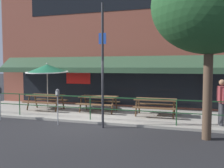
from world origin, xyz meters
TOP-DOWN VIEW (x-y plane):
  - ground_plane at (0.00, 0.00)m, footprint 120.00×120.00m
  - patio_deck at (0.00, 2.00)m, footprint 15.00×4.00m
  - restaurant_building at (-0.00, 4.23)m, footprint 15.00×1.60m
  - patio_railing at (0.00, 0.30)m, footprint 13.84×0.04m
  - picnic_table_left at (-3.05, 1.81)m, footprint 1.80×1.42m
  - picnic_table_centre at (-0.30, 2.05)m, footprint 1.80×1.42m
  - picnic_table_right at (2.46, 1.87)m, footprint 1.80×1.42m
  - patio_umbrella_left at (-3.05, 2.00)m, footprint 2.14×2.14m
  - pedestrian_walking at (5.03, 0.81)m, footprint 0.30×0.61m
  - parking_meter_near at (-3.81, -0.51)m, footprint 0.15×0.16m
  - parking_meter_far at (-1.01, -0.56)m, footprint 0.15×0.16m
  - street_sign_pole at (0.81, -0.45)m, footprint 0.28×0.09m

SIDE VIEW (x-z plane):
  - ground_plane at x=0.00m, z-range 0.00..0.00m
  - patio_deck at x=0.00m, z-range 0.00..0.10m
  - picnic_table_left at x=-3.05m, z-range 0.33..1.08m
  - picnic_table_centre at x=-0.30m, z-range 0.33..1.08m
  - picnic_table_right at x=2.46m, z-range 0.33..1.08m
  - patio_railing at x=0.00m, z-range 0.32..1.28m
  - pedestrian_walking at x=5.03m, z-range 0.20..1.91m
  - parking_meter_near at x=-3.81m, z-range 0.44..1.86m
  - parking_meter_far at x=-1.01m, z-range 0.44..1.86m
  - patio_umbrella_left at x=-3.05m, z-range 0.99..3.37m
  - street_sign_pole at x=0.81m, z-range 0.06..4.65m
  - restaurant_building at x=0.00m, z-range -0.03..8.49m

